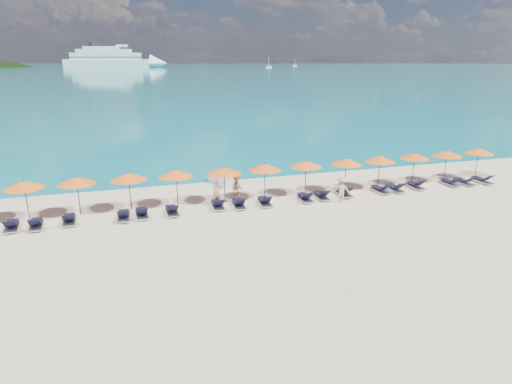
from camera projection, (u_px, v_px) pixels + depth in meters
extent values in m
plane|color=beige|center=(273.00, 231.00, 21.90)|extent=(1400.00, 1400.00, 0.00)
cube|color=#1FA9B2|center=(125.00, 66.00, 624.80)|extent=(1600.00, 1300.00, 0.01)
cube|color=white|center=(108.00, 63.00, 502.33)|extent=(100.68, 47.25, 9.08)
cone|color=white|center=(159.00, 63.00, 501.88)|extent=(25.03, 25.03, 19.97)
cube|color=white|center=(106.00, 56.00, 499.92)|extent=(80.81, 38.66, 7.26)
cube|color=white|center=(104.00, 51.00, 498.33)|extent=(63.13, 31.54, 4.54)
cube|color=white|center=(102.00, 48.00, 497.27)|extent=(43.26, 22.96, 3.18)
cube|color=black|center=(106.00, 57.00, 500.33)|extent=(81.82, 39.14, 0.82)
cube|color=black|center=(106.00, 54.00, 499.39)|extent=(79.81, 38.19, 0.82)
cylinder|color=black|center=(91.00, 45.00, 496.28)|extent=(3.99, 3.99, 4.99)
cube|color=white|center=(269.00, 67.00, 487.39)|extent=(6.25, 2.08, 1.67)
cylinder|color=white|center=(269.00, 62.00, 485.79)|extent=(0.37, 0.37, 10.41)
cube|color=white|center=(295.00, 66.00, 600.44)|extent=(5.89, 1.96, 1.57)
cylinder|color=white|center=(295.00, 62.00, 598.93)|extent=(0.35, 0.35, 9.82)
cube|color=silver|center=(222.00, 180.00, 30.11)|extent=(1.58, 2.56, 0.55)
cube|color=black|center=(223.00, 175.00, 29.84)|extent=(0.78, 1.10, 0.35)
cylinder|color=black|center=(217.00, 171.00, 30.42)|extent=(0.54, 0.22, 0.06)
imported|color=#DBAB89|center=(217.00, 193.00, 25.48)|extent=(0.68, 0.55, 1.60)
imported|color=#DBAB89|center=(237.00, 190.00, 25.97)|extent=(0.89, 0.66, 1.64)
imported|color=#DBAB89|center=(342.00, 190.00, 26.15)|extent=(1.13, 0.94, 1.59)
cylinder|color=black|center=(27.00, 201.00, 23.06)|extent=(0.05, 0.05, 2.20)
cone|color=orange|center=(24.00, 185.00, 22.79)|extent=(2.10, 2.10, 0.42)
sphere|color=black|center=(23.00, 181.00, 22.72)|extent=(0.08, 0.08, 0.08)
cylinder|color=black|center=(79.00, 196.00, 23.84)|extent=(0.05, 0.05, 2.20)
cone|color=orange|center=(77.00, 180.00, 23.57)|extent=(2.10, 2.10, 0.42)
sphere|color=black|center=(76.00, 177.00, 23.50)|extent=(0.08, 0.08, 0.08)
cylinder|color=black|center=(130.00, 192.00, 24.67)|extent=(0.05, 0.05, 2.20)
cone|color=orange|center=(129.00, 176.00, 24.40)|extent=(2.10, 2.10, 0.42)
sphere|color=black|center=(128.00, 173.00, 24.33)|extent=(0.08, 0.08, 0.08)
cylinder|color=black|center=(177.00, 188.00, 25.38)|extent=(0.05, 0.05, 2.20)
cone|color=orange|center=(176.00, 173.00, 25.10)|extent=(2.10, 2.10, 0.42)
sphere|color=black|center=(176.00, 169.00, 25.04)|extent=(0.08, 0.08, 0.08)
cylinder|color=black|center=(225.00, 185.00, 26.01)|extent=(0.05, 0.05, 2.20)
cone|color=orange|center=(224.00, 170.00, 25.74)|extent=(2.10, 2.10, 0.42)
sphere|color=black|center=(224.00, 167.00, 25.67)|extent=(0.08, 0.08, 0.08)
cylinder|color=black|center=(265.00, 181.00, 26.80)|extent=(0.05, 0.05, 2.20)
cone|color=orange|center=(265.00, 167.00, 26.53)|extent=(2.10, 2.10, 0.42)
sphere|color=black|center=(265.00, 164.00, 26.46)|extent=(0.08, 0.08, 0.08)
cylinder|color=black|center=(306.00, 178.00, 27.62)|extent=(0.05, 0.05, 2.20)
cone|color=orange|center=(306.00, 164.00, 27.34)|extent=(2.10, 2.10, 0.42)
sphere|color=black|center=(306.00, 160.00, 27.28)|extent=(0.08, 0.08, 0.08)
cylinder|color=black|center=(345.00, 175.00, 28.27)|extent=(0.05, 0.05, 2.20)
cone|color=orange|center=(346.00, 161.00, 28.00)|extent=(2.10, 2.10, 0.42)
sphere|color=black|center=(346.00, 158.00, 27.93)|extent=(0.08, 0.08, 0.08)
cylinder|color=black|center=(379.00, 172.00, 29.04)|extent=(0.05, 0.05, 2.20)
cone|color=orange|center=(380.00, 159.00, 28.77)|extent=(2.10, 2.10, 0.42)
sphere|color=black|center=(380.00, 155.00, 28.71)|extent=(0.08, 0.08, 0.08)
cylinder|color=black|center=(413.00, 169.00, 29.92)|extent=(0.05, 0.05, 2.20)
cone|color=orange|center=(415.00, 156.00, 29.65)|extent=(2.10, 2.10, 0.42)
sphere|color=black|center=(415.00, 153.00, 29.59)|extent=(0.08, 0.08, 0.08)
cylinder|color=black|center=(446.00, 166.00, 30.66)|extent=(0.05, 0.05, 2.20)
cone|color=orange|center=(447.00, 153.00, 30.39)|extent=(2.10, 2.10, 0.42)
sphere|color=black|center=(448.00, 150.00, 30.32)|extent=(0.08, 0.08, 0.08)
cylinder|color=black|center=(477.00, 163.00, 31.54)|extent=(0.05, 0.05, 2.20)
cone|color=orange|center=(479.00, 151.00, 31.27)|extent=(2.10, 2.10, 0.42)
sphere|color=black|center=(479.00, 148.00, 31.20)|extent=(0.08, 0.08, 0.08)
cube|color=silver|center=(12.00, 227.00, 22.03)|extent=(0.78, 1.75, 0.06)
cube|color=black|center=(12.00, 223.00, 22.20)|extent=(0.66, 1.15, 0.04)
cube|color=black|center=(9.00, 223.00, 21.42)|extent=(0.60, 0.59, 0.43)
cube|color=silver|center=(36.00, 226.00, 22.23)|extent=(0.77, 1.75, 0.06)
cube|color=black|center=(36.00, 221.00, 22.41)|extent=(0.65, 1.14, 0.04)
cube|color=black|center=(34.00, 222.00, 21.62)|extent=(0.60, 0.58, 0.43)
cube|color=silver|center=(69.00, 221.00, 22.87)|extent=(0.71, 1.73, 0.06)
cube|color=black|center=(69.00, 217.00, 23.05)|extent=(0.61, 1.13, 0.04)
cube|color=black|center=(68.00, 217.00, 22.26)|extent=(0.58, 0.56, 0.43)
cube|color=silver|center=(124.00, 217.00, 23.47)|extent=(0.69, 1.73, 0.06)
cube|color=black|center=(124.00, 213.00, 23.65)|extent=(0.60, 1.12, 0.04)
cube|color=black|center=(123.00, 213.00, 22.84)|extent=(0.57, 0.56, 0.43)
cube|color=silver|center=(142.00, 215.00, 23.81)|extent=(0.70, 1.73, 0.06)
cube|color=black|center=(141.00, 210.00, 23.99)|extent=(0.60, 1.12, 0.04)
cube|color=black|center=(142.00, 211.00, 23.20)|extent=(0.57, 0.56, 0.43)
cube|color=silver|center=(172.00, 212.00, 24.23)|extent=(0.65, 1.71, 0.06)
cube|color=black|center=(171.00, 208.00, 24.41)|extent=(0.57, 1.11, 0.04)
cube|color=black|center=(173.00, 208.00, 23.61)|extent=(0.56, 0.55, 0.43)
cube|color=silver|center=(218.00, 206.00, 25.21)|extent=(0.72, 1.73, 0.06)
cube|color=black|center=(217.00, 202.00, 25.39)|extent=(0.61, 1.13, 0.04)
cube|color=black|center=(219.00, 202.00, 24.58)|extent=(0.58, 0.57, 0.43)
cube|color=silver|center=(239.00, 205.00, 25.38)|extent=(0.76, 1.74, 0.06)
cube|color=black|center=(238.00, 201.00, 25.56)|extent=(0.64, 1.14, 0.04)
cube|color=black|center=(240.00, 201.00, 24.74)|extent=(0.59, 0.58, 0.43)
cube|color=silver|center=(265.00, 203.00, 25.80)|extent=(0.76, 1.74, 0.06)
cube|color=black|center=(264.00, 199.00, 25.98)|extent=(0.64, 1.14, 0.04)
cube|color=black|center=(267.00, 199.00, 25.16)|extent=(0.59, 0.58, 0.43)
cube|color=silver|center=(305.00, 199.00, 26.53)|extent=(0.72, 1.73, 0.06)
cube|color=black|center=(303.00, 195.00, 26.71)|extent=(0.61, 1.13, 0.04)
cube|color=black|center=(308.00, 195.00, 25.90)|extent=(0.58, 0.57, 0.43)
cube|color=silver|center=(321.00, 197.00, 26.93)|extent=(0.73, 1.74, 0.06)
cube|color=black|center=(320.00, 193.00, 27.12)|extent=(0.62, 1.13, 0.04)
cube|color=black|center=(325.00, 193.00, 26.30)|extent=(0.58, 0.57, 0.43)
cube|color=silver|center=(343.00, 194.00, 27.52)|extent=(0.65, 1.71, 0.06)
cube|color=black|center=(341.00, 190.00, 27.70)|extent=(0.57, 1.11, 0.04)
cube|color=black|center=(348.00, 190.00, 26.90)|extent=(0.56, 0.55, 0.43)
cube|color=silver|center=(380.00, 191.00, 28.16)|extent=(0.74, 1.74, 0.06)
cube|color=black|center=(378.00, 187.00, 28.34)|extent=(0.63, 1.14, 0.04)
cube|color=black|center=(386.00, 187.00, 27.55)|extent=(0.59, 0.58, 0.43)
cube|color=silver|center=(395.00, 189.00, 28.47)|extent=(0.66, 1.71, 0.06)
cube|color=black|center=(393.00, 186.00, 28.65)|extent=(0.57, 1.11, 0.04)
cube|color=black|center=(400.00, 186.00, 27.84)|extent=(0.56, 0.55, 0.43)
cube|color=silver|center=(415.00, 186.00, 29.10)|extent=(0.69, 1.72, 0.06)
cube|color=black|center=(413.00, 183.00, 29.29)|extent=(0.59, 1.12, 0.04)
cube|color=black|center=(420.00, 183.00, 28.48)|extent=(0.57, 0.56, 0.43)
cube|color=silver|center=(449.00, 183.00, 29.79)|extent=(0.69, 1.72, 0.06)
cube|color=black|center=(447.00, 180.00, 29.98)|extent=(0.59, 1.12, 0.04)
cube|color=black|center=(456.00, 180.00, 29.16)|extent=(0.57, 0.56, 0.43)
cube|color=silver|center=(464.00, 183.00, 29.97)|extent=(0.72, 1.73, 0.06)
cube|color=black|center=(462.00, 180.00, 30.14)|extent=(0.62, 1.13, 0.04)
cube|color=black|center=(471.00, 179.00, 29.35)|extent=(0.58, 0.57, 0.43)
cube|color=silver|center=(482.00, 181.00, 30.37)|extent=(0.67, 1.72, 0.06)
cube|color=black|center=(479.00, 178.00, 30.55)|extent=(0.58, 1.12, 0.04)
cube|color=black|center=(489.00, 177.00, 29.75)|extent=(0.57, 0.55, 0.43)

